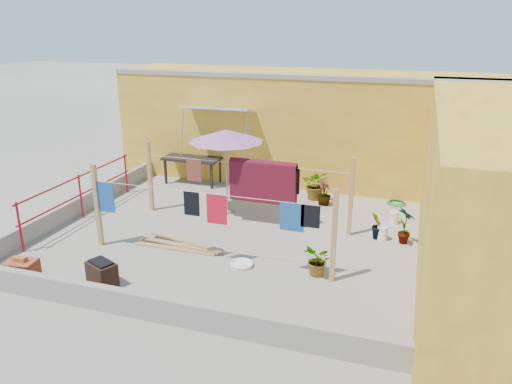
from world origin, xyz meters
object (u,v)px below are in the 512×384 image
brazier (102,274)px  brick_stack (22,271)px  patio_umbrella (226,136)px  outdoor_table (193,160)px  green_hose (396,203)px  water_jug_b (382,233)px  white_basin (242,264)px  plant_back_a (316,184)px  water_jug_a (394,217)px

brazier → brick_stack: bearing=-168.3°
patio_umbrella → outdoor_table: 2.95m
brazier → green_hose: 7.77m
outdoor_table → water_jug_b: 6.22m
white_basin → water_jug_b: size_ratio=1.27×
patio_umbrella → brick_stack: patio_umbrella is taller
white_basin → brick_stack: bearing=-153.7°
brick_stack → patio_umbrella: bearing=62.3°
brazier → plant_back_a: 6.42m
brick_stack → plant_back_a: 7.46m
patio_umbrella → water_jug_b: patio_umbrella is taller
water_jug_a → plant_back_a: size_ratio=0.41×
green_hose → plant_back_a: size_ratio=0.60×
green_hose → water_jug_a: bearing=-89.4°
brazier → green_hose: bearing=51.4°
water_jug_b → patio_umbrella: bearing=172.6°
white_basin → plant_back_a: (0.58, 4.31, 0.37)m
brazier → green_hose: size_ratio=1.30×
white_basin → plant_back_a: size_ratio=0.56×
outdoor_table → white_basin: 5.62m
water_jug_a → water_jug_b: 1.06m
patio_umbrella → plant_back_a: patio_umbrella is taller
water_jug_b → green_hose: (0.17, 2.43, -0.13)m
outdoor_table → green_hose: size_ratio=3.41×
brick_stack → white_basin: brick_stack is taller
water_jug_b → white_basin: bearing=-139.6°
green_hose → plant_back_a: (-2.10, -0.27, 0.38)m
plant_back_a → brick_stack: bearing=-124.8°
patio_umbrella → brazier: 4.56m
water_jug_a → brazier: bearing=-136.0°
outdoor_table → plant_back_a: plant_back_a is taller
brick_stack → water_jug_a: bearing=38.1°
patio_umbrella → water_jug_a: patio_umbrella is taller
outdoor_table → water_jug_a: bearing=-13.3°
water_jug_a → green_hose: bearing=90.6°
brazier → water_jug_a: size_ratio=1.89×
brazier → water_jug_b: brazier is taller
green_hose → plant_back_a: 2.15m
plant_back_a → outdoor_table: bearing=175.8°
brazier → outdoor_table: bearing=99.5°
white_basin → water_jug_a: (2.70, 3.19, 0.11)m
patio_umbrella → green_hose: size_ratio=4.40×
white_basin → green_hose: white_basin is taller
white_basin → water_jug_b: water_jug_b is taller
patio_umbrella → plant_back_a: bearing=41.0°
outdoor_table → patio_umbrella: bearing=-46.4°
plant_back_a → green_hose: bearing=7.3°
water_jug_b → plant_back_a: bearing=131.9°
outdoor_table → brick_stack: size_ratio=2.85×
water_jug_a → water_jug_b: water_jug_b is taller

